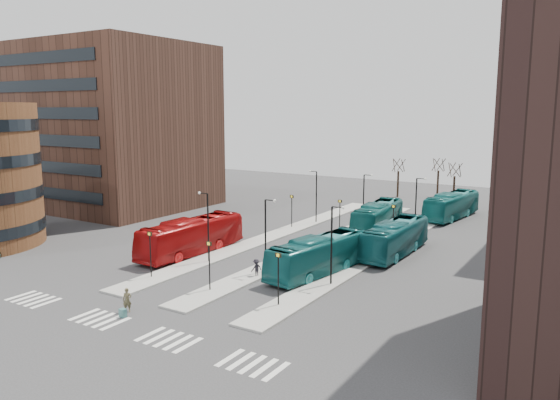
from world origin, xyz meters
The scene contains 19 objects.
ground centered at (0.00, 0.00, 0.00)m, with size 160.00×160.00×0.00m, color #2F3032.
island_left centered at (-4.00, 30.00, 0.07)m, with size 2.50×45.00×0.15m, color #979791.
island_mid centered at (2.00, 30.00, 0.07)m, with size 2.50×45.00×0.15m, color #979791.
island_right centered at (8.00, 30.00, 0.07)m, with size 2.50×45.00×0.15m, color #979791.
suitcase centered at (0.02, 5.04, 0.28)m, with size 0.44×0.35×0.55m, color navy.
red_bus centered at (-6.63, 19.48, 1.68)m, with size 2.83×12.08×3.36m, color #9F0C0D.
teal_bus_a centered at (6.39, 20.26, 1.57)m, with size 2.64×11.28×3.14m, color #135F61.
teal_bus_b centered at (4.42, 37.85, 1.59)m, with size 2.68×11.45×3.19m, color #13605F.
teal_bus_c centered at (9.57, 29.29, 1.58)m, with size 2.66×11.35×3.16m, color #135D63.
teal_bus_d centered at (9.51, 49.31, 1.62)m, with size 2.71×11.60×3.23m, color #166F6F.
traveller centered at (-0.44, 5.86, 0.82)m, with size 0.60×0.39×1.63m, color brown.
commuter_a centered at (-8.75, 16.26, 0.91)m, with size 0.88×0.69×1.82m, color black.
commuter_b centered at (3.43, 17.33, 0.81)m, with size 0.95×0.39×1.62m, color black.
commuter_c centered at (2.55, 16.72, 0.75)m, with size 0.97×0.56×1.50m, color black.
crosswalk_stripes centered at (1.75, 4.00, 0.01)m, with size 22.35×2.40×0.01m.
office_block centered at (-34.00, 33.98, 11.00)m, with size 25.00×20.12×22.00m.
sign_poles centered at (1.60, 23.00, 2.41)m, with size 12.45×22.12×3.65m.
lamp_posts centered at (2.64, 28.00, 3.58)m, with size 14.04×20.24×6.12m.
bare_trees centered at (2.67, 62.67, 2.72)m, with size 10.97×8.14×5.90m.
Camera 1 is at (26.55, -18.21, 13.36)m, focal length 35.00 mm.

